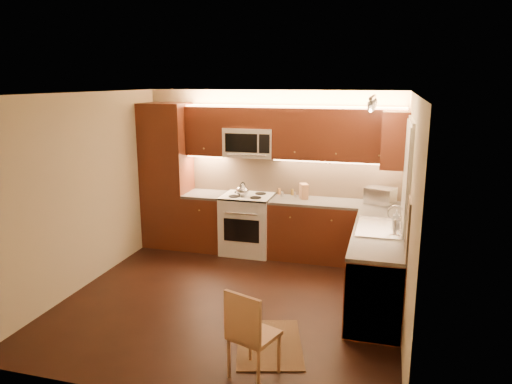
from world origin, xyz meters
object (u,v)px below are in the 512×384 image
(toaster_oven, at_px, (380,196))
(soap_bottle, at_px, (396,217))
(microwave, at_px, (250,142))
(sink, at_px, (379,222))
(stove, at_px, (248,224))
(kettle, at_px, (242,189))
(dining_chair, at_px, (254,332))
(knife_block, at_px, (304,191))

(toaster_oven, bearing_deg, soap_bottle, -56.91)
(microwave, distance_m, sink, 2.48)
(stove, distance_m, kettle, 0.58)
(stove, height_order, soap_bottle, soap_bottle)
(sink, distance_m, dining_chair, 2.30)
(dining_chair, bearing_deg, knife_block, 112.38)
(sink, bearing_deg, stove, 150.64)
(stove, relative_size, soap_bottle, 4.91)
(stove, height_order, knife_block, knife_block)
(knife_block, bearing_deg, soap_bottle, -61.58)
(stove, xyz_separation_m, dining_chair, (0.99, -3.12, -0.03))
(knife_block, bearing_deg, dining_chair, -111.81)
(microwave, height_order, toaster_oven, microwave)
(toaster_oven, bearing_deg, microwave, -160.01)
(dining_chair, bearing_deg, kettle, 129.05)
(kettle, bearing_deg, toaster_oven, 20.19)
(stove, relative_size, kettle, 4.18)
(microwave, bearing_deg, kettle, -105.58)
(microwave, distance_m, toaster_oven, 2.10)
(stove, xyz_separation_m, knife_block, (0.86, 0.09, 0.55))
(knife_block, bearing_deg, sink, -70.90)
(knife_block, height_order, soap_bottle, knife_block)
(stove, height_order, dining_chair, stove)
(toaster_oven, bearing_deg, dining_chair, -85.99)
(stove, relative_size, toaster_oven, 2.33)
(kettle, xyz_separation_m, knife_block, (0.92, 0.16, -0.02))
(stove, xyz_separation_m, soap_bottle, (2.20, -0.93, 0.53))
(knife_block, xyz_separation_m, soap_bottle, (1.34, -1.02, -0.02))
(kettle, relative_size, dining_chair, 0.26)
(stove, relative_size, microwave, 1.21)
(stove, bearing_deg, soap_bottle, -23.07)
(sink, height_order, dining_chair, sink)
(stove, bearing_deg, sink, -29.36)
(stove, height_order, kettle, kettle)
(sink, bearing_deg, dining_chair, -116.87)
(toaster_oven, bearing_deg, stove, -156.10)
(microwave, xyz_separation_m, kettle, (-0.06, -0.21, -0.69))
(knife_block, bearing_deg, stove, 161.75)
(sink, distance_m, knife_block, 1.67)
(microwave, relative_size, dining_chair, 0.88)
(sink, xyz_separation_m, soap_bottle, (0.20, 0.19, 0.02))
(microwave, height_order, soap_bottle, microwave)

